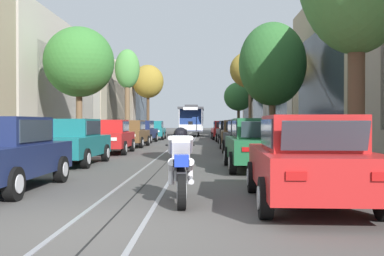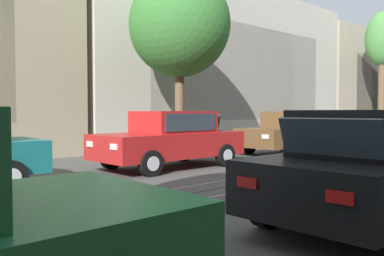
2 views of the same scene
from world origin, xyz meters
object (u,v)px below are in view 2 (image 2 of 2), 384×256
parked_car_brown_fourth_left (291,132)px  street_tree_kerb_left_second (179,25)px  street_tree_kerb_left_mid (383,43)px  parked_car_navy_fifth_left (362,128)px  parked_car_black_mid_right (374,166)px  parked_car_red_mid_left (171,139)px

parked_car_brown_fourth_left → street_tree_kerb_left_second: 5.67m
street_tree_kerb_left_second → street_tree_kerb_left_mid: bearing=91.3°
parked_car_navy_fifth_left → parked_car_black_mid_right: (6.44, -13.16, 0.00)m
parked_car_brown_fourth_left → parked_car_black_mid_right: bearing=-48.7°
parked_car_navy_fifth_left → parked_car_black_mid_right: bearing=-63.9°
parked_car_red_mid_left → street_tree_kerb_left_second: bearing=134.9°
parked_car_black_mid_right → street_tree_kerb_left_second: bearing=157.6°
parked_car_black_mid_right → parked_car_red_mid_left: bearing=167.4°
parked_car_red_mid_left → parked_car_brown_fourth_left: same height
parked_car_red_mid_left → parked_car_navy_fifth_left: size_ratio=0.99×
parked_car_brown_fourth_left → parked_car_navy_fifth_left: 6.00m
street_tree_kerb_left_second → parked_car_black_mid_right: bearing=-22.4°
parked_car_red_mid_left → street_tree_kerb_left_second: 4.71m
street_tree_kerb_left_second → street_tree_kerb_left_mid: 17.25m
street_tree_kerb_left_second → parked_car_navy_fifth_left: bearing=79.1°
parked_car_black_mid_right → parked_car_navy_fifth_left: bearing=116.1°
parked_car_black_mid_right → parked_car_brown_fourth_left: bearing=131.3°
parked_car_brown_fourth_left → parked_car_navy_fifth_left: (-0.15, 5.99, 0.00)m
parked_car_navy_fifth_left → street_tree_kerb_left_second: 10.60m
parked_car_brown_fourth_left → parked_car_black_mid_right: size_ratio=1.00×
parked_car_brown_fourth_left → parked_car_navy_fifth_left: size_ratio=0.99×
parked_car_red_mid_left → parked_car_black_mid_right: 6.47m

